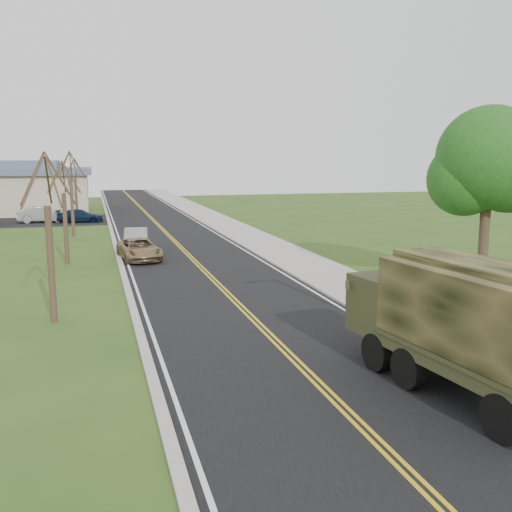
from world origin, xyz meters
name	(u,v)px	position (x,y,z in m)	size (l,w,h in m)	color
ground	(352,418)	(0.00, 0.00, 0.00)	(160.00, 160.00, 0.00)	#284D19
road	(158,225)	(0.00, 40.00, 0.01)	(8.00, 120.00, 0.01)	black
curb_right	(204,223)	(4.15, 40.00, 0.06)	(0.30, 120.00, 0.12)	#9E998E
sidewalk_right	(222,222)	(5.90, 40.00, 0.05)	(3.20, 120.00, 0.10)	#9E998E
curb_left	(110,226)	(-4.15, 40.00, 0.05)	(0.30, 120.00, 0.10)	#9E998E
leafy_tree	(489,166)	(11.00, 10.01, 5.49)	(4.83, 4.50, 8.10)	#38281C
bare_tree_a	(50,250)	(-7.00, 10.00, 2.63)	(1.93, 2.26, 6.08)	#38281C
bare_tree_b	(65,220)	(-7.00, 22.00, 2.48)	(1.83, 2.14, 5.73)	#38281C
bare_tree_c	(72,200)	(-7.00, 34.00, 2.78)	(2.04, 2.39, 6.42)	#38281C
bare_tree_d	(76,194)	(-7.00, 46.00, 2.55)	(1.88, 2.20, 5.91)	#38281C
military_truck	(465,318)	(3.22, 0.50, 1.96)	(3.23, 7.10, 3.42)	black
suv_champagne	(139,249)	(-3.00, 22.30, 0.62)	(2.07, 4.48, 1.24)	#8F7451
sedan_silver	(136,239)	(-2.90, 26.11, 0.69)	(1.46, 4.19, 1.38)	#9E9EA3
lot_car_silver	(43,214)	(-9.99, 44.87, 0.75)	(1.59, 4.55, 1.50)	#A3A4A8
lot_car_navy	(80,216)	(-6.69, 44.04, 0.60)	(1.68, 4.14, 1.20)	#0D1A32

